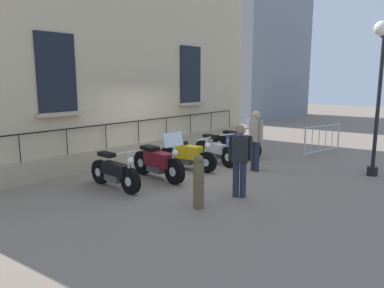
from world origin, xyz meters
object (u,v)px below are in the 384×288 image
(crowd_barrier, at_px, (322,139))
(pedestrian_standing, at_px, (240,157))
(motorcycle_yellow, at_px, (187,155))
(motorcycle_silver, at_px, (215,151))
(motorcycle_blue, at_px, (236,144))
(motorcycle_maroon, at_px, (158,162))
(pedestrian_walking, at_px, (256,137))
(lamppost, at_px, (382,68))
(motorcycle_black, at_px, (115,173))
(bollard, at_px, (199,181))

(crowd_barrier, relative_size, pedestrian_standing, 1.20)
(motorcycle_yellow, relative_size, motorcycle_silver, 1.01)
(motorcycle_yellow, bearing_deg, motorcycle_blue, 88.13)
(motorcycle_yellow, bearing_deg, motorcycle_silver, 83.41)
(motorcycle_maroon, height_order, crowd_barrier, motorcycle_maroon)
(pedestrian_walking, bearing_deg, lamppost, 31.71)
(motorcycle_black, height_order, lamppost, lamppost)
(motorcycle_maroon, bearing_deg, pedestrian_standing, 3.59)
(motorcycle_black, bearing_deg, bollard, 6.50)
(motorcycle_black, distance_m, motorcycle_silver, 3.73)
(motorcycle_maroon, distance_m, lamppost, 6.38)
(motorcycle_silver, height_order, crowd_barrier, crowd_barrier)
(motorcycle_maroon, height_order, pedestrian_standing, pedestrian_standing)
(lamppost, height_order, pedestrian_walking, lamppost)
(lamppost, bearing_deg, motorcycle_maroon, -135.55)
(lamppost, bearing_deg, motorcycle_blue, -174.47)
(bollard, bearing_deg, motorcycle_blue, 115.48)
(motorcycle_yellow, bearing_deg, motorcycle_maroon, -85.24)
(bollard, xyz_separation_m, pedestrian_walking, (-0.74, 3.44, 0.43))
(motorcycle_yellow, bearing_deg, lamppost, 33.49)
(motorcycle_yellow, distance_m, bollard, 3.25)
(pedestrian_walking, bearing_deg, motorcycle_blue, 139.76)
(lamppost, relative_size, pedestrian_walking, 2.32)
(motorcycle_yellow, xyz_separation_m, crowd_barrier, (2.17, 4.67, 0.13))
(motorcycle_blue, height_order, pedestrian_standing, pedestrian_standing)
(pedestrian_standing, bearing_deg, motorcycle_maroon, -176.41)
(bollard, bearing_deg, pedestrian_standing, 78.55)
(bollard, bearing_deg, pedestrian_walking, 102.16)
(motorcycle_blue, xyz_separation_m, crowd_barrier, (2.09, 2.23, 0.11))
(motorcycle_maroon, height_order, bollard, motorcycle_maroon)
(motorcycle_black, xyz_separation_m, motorcycle_blue, (0.16, 4.98, 0.06))
(motorcycle_yellow, xyz_separation_m, pedestrian_walking, (1.58, 1.17, 0.57))
(motorcycle_silver, xyz_separation_m, crowd_barrier, (2.03, 3.49, 0.17))
(motorcycle_maroon, bearing_deg, lamppost, 44.45)
(motorcycle_silver, distance_m, lamppost, 5.15)
(motorcycle_black, xyz_separation_m, pedestrian_standing, (2.64, 1.43, 0.53))
(motorcycle_maroon, relative_size, lamppost, 0.50)
(motorcycle_yellow, relative_size, bollard, 1.75)
(motorcycle_maroon, height_order, motorcycle_yellow, motorcycle_maroon)
(motorcycle_blue, bearing_deg, motorcycle_silver, -87.42)
(crowd_barrier, height_order, pedestrian_walking, pedestrian_walking)
(motorcycle_black, xyz_separation_m, motorcycle_yellow, (0.08, 2.54, 0.04))
(pedestrian_walking, bearing_deg, motorcycle_yellow, -143.61)
(motorcycle_blue, xyz_separation_m, pedestrian_walking, (1.50, -1.27, 0.55))
(lamppost, xyz_separation_m, crowd_barrier, (-2.13, 1.83, -2.35))
(lamppost, height_order, crowd_barrier, lamppost)
(motorcycle_silver, relative_size, pedestrian_standing, 1.20)
(motorcycle_black, distance_m, crowd_barrier, 7.56)
(bollard, bearing_deg, motorcycle_silver, 122.37)
(motorcycle_black, relative_size, motorcycle_maroon, 0.92)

